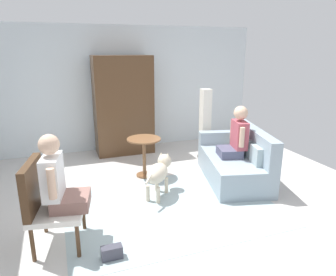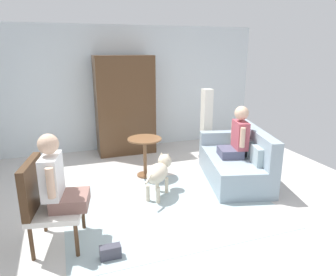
{
  "view_description": "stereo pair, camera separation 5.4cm",
  "coord_description": "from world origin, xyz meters",
  "px_view_note": "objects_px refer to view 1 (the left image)",
  "views": [
    {
      "loc": [
        -1.34,
        -3.83,
        2.14
      ],
      "look_at": [
        0.06,
        0.04,
        0.95
      ],
      "focal_mm": 33.23,
      "sensor_mm": 36.0,
      "label": 1
    },
    {
      "loc": [
        -1.29,
        -3.85,
        2.14
      ],
      "look_at": [
        0.06,
        0.04,
        0.95
      ],
      "focal_mm": 33.23,
      "sensor_mm": 36.0,
      "label": 2
    }
  ],
  "objects_px": {
    "armchair": "(45,199)",
    "person_on_armchair": "(58,180)",
    "person_on_couch": "(237,136)",
    "column_lamp": "(205,125)",
    "round_end_table": "(144,149)",
    "handbag": "(112,253)",
    "armoire_cabinet": "(123,106)",
    "dog": "(159,171)",
    "couch": "(237,162)"
  },
  "relations": [
    {
      "from": "armchair",
      "to": "person_on_armchair",
      "type": "distance_m",
      "value": 0.27
    },
    {
      "from": "person_on_couch",
      "to": "column_lamp",
      "type": "height_order",
      "value": "column_lamp"
    },
    {
      "from": "armchair",
      "to": "person_on_armchair",
      "type": "bearing_deg",
      "value": -11.29
    },
    {
      "from": "person_on_couch",
      "to": "person_on_armchair",
      "type": "bearing_deg",
      "value": -162.04
    },
    {
      "from": "armchair",
      "to": "round_end_table",
      "type": "relative_size",
      "value": 1.47
    },
    {
      "from": "person_on_couch",
      "to": "handbag",
      "type": "relative_size",
      "value": 3.76
    },
    {
      "from": "handbag",
      "to": "armoire_cabinet",
      "type": "bearing_deg",
      "value": 75.42
    },
    {
      "from": "dog",
      "to": "person_on_armchair",
      "type": "bearing_deg",
      "value": -150.65
    },
    {
      "from": "round_end_table",
      "to": "person_on_armchair",
      "type": "bearing_deg",
      "value": -131.47
    },
    {
      "from": "round_end_table",
      "to": "column_lamp",
      "type": "distance_m",
      "value": 1.46
    },
    {
      "from": "couch",
      "to": "armoire_cabinet",
      "type": "bearing_deg",
      "value": 125.41
    },
    {
      "from": "person_on_armchair",
      "to": "armchair",
      "type": "bearing_deg",
      "value": 168.71
    },
    {
      "from": "person_on_couch",
      "to": "couch",
      "type": "bearing_deg",
      "value": 26.58
    },
    {
      "from": "person_on_armchair",
      "to": "armoire_cabinet",
      "type": "height_order",
      "value": "armoire_cabinet"
    },
    {
      "from": "couch",
      "to": "armchair",
      "type": "height_order",
      "value": "armchair"
    },
    {
      "from": "armchair",
      "to": "column_lamp",
      "type": "height_order",
      "value": "column_lamp"
    },
    {
      "from": "column_lamp",
      "to": "armoire_cabinet",
      "type": "relative_size",
      "value": 0.7
    },
    {
      "from": "round_end_table",
      "to": "column_lamp",
      "type": "relative_size",
      "value": 0.49
    },
    {
      "from": "armchair",
      "to": "armoire_cabinet",
      "type": "height_order",
      "value": "armoire_cabinet"
    },
    {
      "from": "round_end_table",
      "to": "dog",
      "type": "xyz_separation_m",
      "value": [
        0.0,
        -0.79,
        -0.1
      ]
    },
    {
      "from": "armchair",
      "to": "column_lamp",
      "type": "bearing_deg",
      "value": 34.37
    },
    {
      "from": "column_lamp",
      "to": "handbag",
      "type": "relative_size",
      "value": 6.3
    },
    {
      "from": "couch",
      "to": "armoire_cabinet",
      "type": "xyz_separation_m",
      "value": [
        -1.46,
        2.06,
        0.69
      ]
    },
    {
      "from": "dog",
      "to": "handbag",
      "type": "xyz_separation_m",
      "value": [
        -0.93,
        -1.24,
        -0.31
      ]
    },
    {
      "from": "person_on_armchair",
      "to": "person_on_couch",
      "type": "bearing_deg",
      "value": 17.96
    },
    {
      "from": "armchair",
      "to": "round_end_table",
      "type": "distance_m",
      "value": 2.19
    },
    {
      "from": "person_on_armchair",
      "to": "dog",
      "type": "relative_size",
      "value": 1.21
    },
    {
      "from": "column_lamp",
      "to": "dog",
      "type": "bearing_deg",
      "value": -137.68
    },
    {
      "from": "couch",
      "to": "column_lamp",
      "type": "xyz_separation_m",
      "value": [
        -0.05,
        1.11,
        0.38
      ]
    },
    {
      "from": "armchair",
      "to": "person_on_armchair",
      "type": "xyz_separation_m",
      "value": [
        0.16,
        -0.03,
        0.21
      ]
    },
    {
      "from": "armchair",
      "to": "person_on_armchair",
      "type": "height_order",
      "value": "person_on_armchair"
    },
    {
      "from": "dog",
      "to": "column_lamp",
      "type": "distance_m",
      "value": 1.88
    },
    {
      "from": "dog",
      "to": "armoire_cabinet",
      "type": "height_order",
      "value": "armoire_cabinet"
    },
    {
      "from": "person_on_couch",
      "to": "person_on_armchair",
      "type": "distance_m",
      "value": 2.91
    },
    {
      "from": "couch",
      "to": "round_end_table",
      "type": "bearing_deg",
      "value": 155.35
    },
    {
      "from": "handbag",
      "to": "person_on_couch",
      "type": "bearing_deg",
      "value": 30.34
    },
    {
      "from": "armchair",
      "to": "person_on_couch",
      "type": "xyz_separation_m",
      "value": [
        2.93,
        0.87,
        0.2
      ]
    },
    {
      "from": "armchair",
      "to": "round_end_table",
      "type": "xyz_separation_m",
      "value": [
        1.55,
        1.54,
        -0.09
      ]
    },
    {
      "from": "couch",
      "to": "person_on_couch",
      "type": "height_order",
      "value": "person_on_couch"
    },
    {
      "from": "person_on_couch",
      "to": "dog",
      "type": "xyz_separation_m",
      "value": [
        -1.37,
        -0.11,
        -0.38
      ]
    },
    {
      "from": "handbag",
      "to": "column_lamp",
      "type": "bearing_deg",
      "value": 47.16
    },
    {
      "from": "armchair",
      "to": "person_on_couch",
      "type": "height_order",
      "value": "person_on_couch"
    },
    {
      "from": "person_on_couch",
      "to": "armoire_cabinet",
      "type": "height_order",
      "value": "armoire_cabinet"
    },
    {
      "from": "couch",
      "to": "person_on_armchair",
      "type": "bearing_deg",
      "value": -161.89
    },
    {
      "from": "armchair",
      "to": "dog",
      "type": "height_order",
      "value": "armchair"
    },
    {
      "from": "armchair",
      "to": "round_end_table",
      "type": "height_order",
      "value": "armchair"
    },
    {
      "from": "armoire_cabinet",
      "to": "handbag",
      "type": "relative_size",
      "value": 9.05
    },
    {
      "from": "column_lamp",
      "to": "handbag",
      "type": "height_order",
      "value": "column_lamp"
    },
    {
      "from": "armchair",
      "to": "person_on_armchair",
      "type": "relative_size",
      "value": 1.19
    },
    {
      "from": "column_lamp",
      "to": "person_on_couch",
      "type": "bearing_deg",
      "value": -89.84
    }
  ]
}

